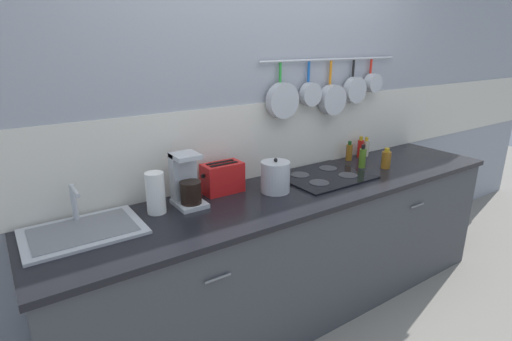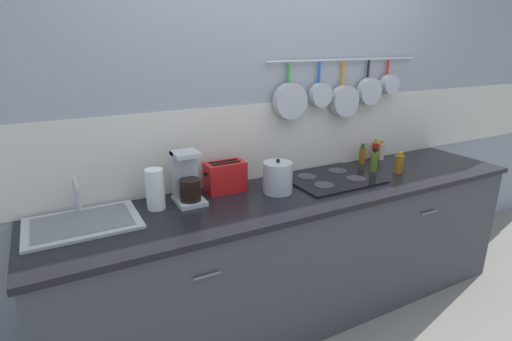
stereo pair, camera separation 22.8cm
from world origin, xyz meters
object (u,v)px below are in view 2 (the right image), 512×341
bottle_vinegar (381,151)px  toaster (225,177)px  bottle_sesame_oil (362,155)px  paper_towel_roll (155,189)px  coffee_maker (187,181)px  kettle (278,177)px  bottle_dish_soap (399,163)px  bottle_olive_oil (375,151)px  bottle_hot_sauce (374,161)px

bottle_vinegar → toaster: bearing=-177.8°
bottle_sesame_oil → bottle_vinegar: (0.20, 0.01, 0.00)m
paper_towel_roll → bottle_sesame_oil: size_ratio=1.50×
coffee_maker → toaster: coffee_maker is taller
paper_towel_roll → bottle_sesame_oil: bearing=4.0°
kettle → bottle_dish_soap: bearing=-4.5°
toaster → bottle_sesame_oil: toaster is taller
paper_towel_roll → bottle_vinegar: paper_towel_roll is taller
kettle → bottle_olive_oil: size_ratio=1.29×
bottle_sesame_oil → bottle_dish_soap: bearing=-76.7°
coffee_maker → bottle_vinegar: coffee_maker is taller
bottle_vinegar → bottle_sesame_oil: bearing=-177.9°
bottle_hot_sauce → bottle_sesame_oil: bottle_hot_sauce is taller
bottle_vinegar → paper_towel_roll: bearing=-176.2°
toaster → kettle: 0.32m
bottle_hot_sauce → bottle_olive_oil: bearing=44.7°
bottle_sesame_oil → bottle_dish_soap: (0.07, -0.29, -0.00)m
bottle_hot_sauce → bottle_sesame_oil: (0.06, 0.19, -0.01)m
toaster → bottle_vinegar: toaster is taller
kettle → bottle_dish_soap: size_ratio=1.43×
bottle_hot_sauce → bottle_olive_oil: 0.28m
bottle_sesame_oil → bottle_olive_oil: bottle_olive_oil is taller
bottle_olive_oil → kettle: bearing=-167.2°
paper_towel_roll → coffee_maker: coffee_maker is taller
coffee_maker → toaster: (0.26, 0.05, -0.03)m
paper_towel_roll → bottle_sesame_oil: 1.61m
paper_towel_roll → bottle_hot_sauce: size_ratio=1.33×
toaster → bottle_olive_oil: bearing=2.5°
paper_towel_roll → kettle: paper_towel_roll is taller
paper_towel_roll → coffee_maker: (0.19, 0.02, 0.01)m
toaster → kettle: bearing=-32.7°
paper_towel_roll → bottle_sesame_oil: (1.60, 0.11, -0.05)m
bottle_hot_sauce → paper_towel_roll: bearing=177.3°
kettle → paper_towel_roll: bearing=171.6°
kettle → bottle_hot_sauce: 0.82m
kettle → bottle_hot_sauce: kettle is taller
bottle_sesame_oil → bottle_vinegar: 0.20m
kettle → bottle_olive_oil: bearing=12.8°
bottle_hot_sauce → bottle_olive_oil: size_ratio=1.02×
bottle_dish_soap → bottle_vinegar: bearing=66.7°
paper_towel_roll → bottle_olive_oil: bearing=4.1°
toaster → bottle_dish_soap: bearing=-11.5°
coffee_maker → bottle_sesame_oil: 1.42m
bottle_hot_sauce → toaster: bearing=172.6°
bottle_dish_soap → bottle_olive_oil: bottle_olive_oil is taller
coffee_maker → kettle: 0.55m
bottle_hot_sauce → bottle_olive_oil: bottle_hot_sauce is taller
toaster → bottle_olive_oil: size_ratio=1.56×
toaster → kettle: size_ratio=1.21×
toaster → bottle_dish_soap: 1.25m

